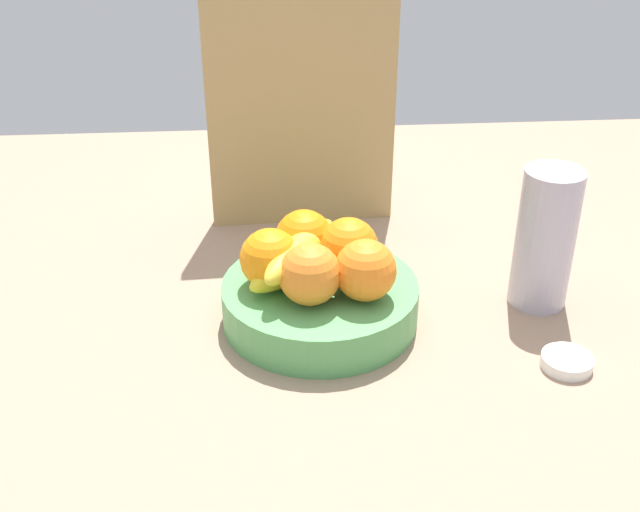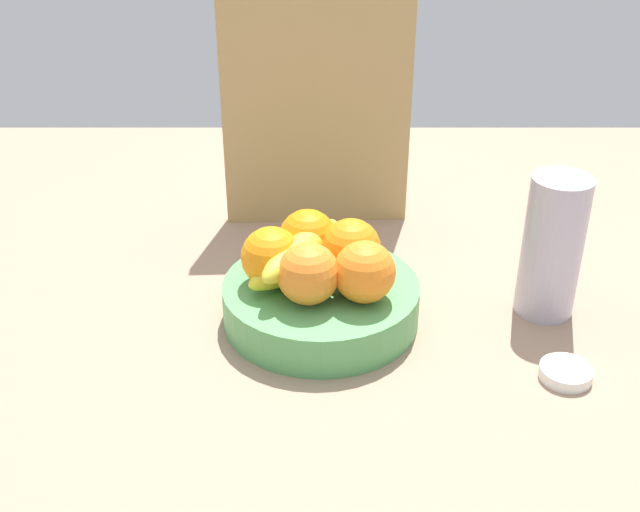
{
  "view_description": "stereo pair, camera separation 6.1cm",
  "coord_description": "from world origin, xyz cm",
  "px_view_note": "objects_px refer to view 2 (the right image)",
  "views": [
    {
      "loc": [
        -2.27,
        -84.02,
        57.42
      ],
      "look_at": [
        3.99,
        0.52,
        9.32
      ],
      "focal_mm": 44.81,
      "sensor_mm": 36.0,
      "label": 1
    },
    {
      "loc": [
        3.88,
        -84.25,
        57.42
      ],
      "look_at": [
        3.99,
        0.52,
        9.32
      ],
      "focal_mm": 44.81,
      "sensor_mm": 36.0,
      "label": 2
    }
  ],
  "objects_px": {
    "banana_bunch": "(302,256)",
    "jar_lid": "(565,373)",
    "orange_back_right": "(307,274)",
    "thermos_tumbler": "(551,247)",
    "orange_center": "(307,238)",
    "cutting_board": "(315,110)",
    "fruit_bowl": "(320,302)",
    "orange_front_right": "(350,248)",
    "orange_back_left": "(270,257)",
    "orange_front_left": "(364,272)"
  },
  "relations": [
    {
      "from": "jar_lid",
      "to": "orange_back_right",
      "type": "bearing_deg",
      "value": 164.61
    },
    {
      "from": "jar_lid",
      "to": "cutting_board",
      "type": "bearing_deg",
      "value": 125.29
    },
    {
      "from": "orange_back_left",
      "to": "jar_lid",
      "type": "xyz_separation_m",
      "value": [
        0.34,
        -0.12,
        -0.08
      ]
    },
    {
      "from": "orange_front_left",
      "to": "banana_bunch",
      "type": "height_order",
      "value": "orange_front_left"
    },
    {
      "from": "orange_front_right",
      "to": "orange_back_left",
      "type": "distance_m",
      "value": 0.1
    },
    {
      "from": "orange_front_right",
      "to": "orange_center",
      "type": "bearing_deg",
      "value": 154.36
    },
    {
      "from": "orange_center",
      "to": "orange_back_right",
      "type": "xyz_separation_m",
      "value": [
        0.0,
        -0.09,
        0.0
      ]
    },
    {
      "from": "orange_back_right",
      "to": "cutting_board",
      "type": "bearing_deg",
      "value": 88.46
    },
    {
      "from": "orange_center",
      "to": "banana_bunch",
      "type": "relative_size",
      "value": 0.45
    },
    {
      "from": "banana_bunch",
      "to": "cutting_board",
      "type": "height_order",
      "value": "cutting_board"
    },
    {
      "from": "fruit_bowl",
      "to": "orange_front_left",
      "type": "distance_m",
      "value": 0.09
    },
    {
      "from": "orange_center",
      "to": "thermos_tumbler",
      "type": "distance_m",
      "value": 0.31
    },
    {
      "from": "cutting_board",
      "to": "thermos_tumbler",
      "type": "distance_m",
      "value": 0.4
    },
    {
      "from": "thermos_tumbler",
      "to": "jar_lid",
      "type": "distance_m",
      "value": 0.17
    },
    {
      "from": "orange_center",
      "to": "cutting_board",
      "type": "height_order",
      "value": "cutting_board"
    },
    {
      "from": "orange_center",
      "to": "orange_front_left",
      "type": "bearing_deg",
      "value": -50.91
    },
    {
      "from": "orange_back_left",
      "to": "thermos_tumbler",
      "type": "distance_m",
      "value": 0.35
    },
    {
      "from": "orange_back_left",
      "to": "thermos_tumbler",
      "type": "height_order",
      "value": "thermos_tumbler"
    },
    {
      "from": "banana_bunch",
      "to": "jar_lid",
      "type": "bearing_deg",
      "value": -23.98
    },
    {
      "from": "orange_front_right",
      "to": "orange_back_left",
      "type": "height_order",
      "value": "same"
    },
    {
      "from": "orange_front_left",
      "to": "fruit_bowl",
      "type": "bearing_deg",
      "value": 146.39
    },
    {
      "from": "orange_center",
      "to": "orange_back_left",
      "type": "relative_size",
      "value": 1.0
    },
    {
      "from": "banana_bunch",
      "to": "jar_lid",
      "type": "height_order",
      "value": "banana_bunch"
    },
    {
      "from": "orange_back_left",
      "to": "orange_back_right",
      "type": "relative_size",
      "value": 1.0
    },
    {
      "from": "orange_center",
      "to": "cutting_board",
      "type": "distance_m",
      "value": 0.25
    },
    {
      "from": "fruit_bowl",
      "to": "cutting_board",
      "type": "relative_size",
      "value": 0.69
    },
    {
      "from": "banana_bunch",
      "to": "thermos_tumbler",
      "type": "height_order",
      "value": "thermos_tumbler"
    },
    {
      "from": "thermos_tumbler",
      "to": "jar_lid",
      "type": "height_order",
      "value": "thermos_tumbler"
    },
    {
      "from": "fruit_bowl",
      "to": "cutting_board",
      "type": "xyz_separation_m",
      "value": [
        -0.01,
        0.29,
        0.15
      ]
    },
    {
      "from": "orange_back_right",
      "to": "banana_bunch",
      "type": "relative_size",
      "value": 0.45
    },
    {
      "from": "orange_center",
      "to": "jar_lid",
      "type": "relative_size",
      "value": 1.25
    },
    {
      "from": "orange_front_right",
      "to": "orange_back_left",
      "type": "xyz_separation_m",
      "value": [
        -0.1,
        -0.02,
        0.0
      ]
    },
    {
      "from": "orange_center",
      "to": "orange_back_right",
      "type": "relative_size",
      "value": 1.0
    },
    {
      "from": "orange_front_right",
      "to": "fruit_bowl",
      "type": "bearing_deg",
      "value": -147.62
    },
    {
      "from": "thermos_tumbler",
      "to": "orange_front_left",
      "type": "bearing_deg",
      "value": -166.4
    },
    {
      "from": "orange_front_left",
      "to": "jar_lid",
      "type": "bearing_deg",
      "value": -20.49
    },
    {
      "from": "orange_back_right",
      "to": "cutting_board",
      "type": "xyz_separation_m",
      "value": [
        0.01,
        0.32,
        0.09
      ]
    },
    {
      "from": "orange_back_right",
      "to": "jar_lid",
      "type": "xyz_separation_m",
      "value": [
        0.3,
        -0.08,
        -0.08
      ]
    },
    {
      "from": "orange_back_left",
      "to": "thermos_tumbler",
      "type": "xyz_separation_m",
      "value": [
        0.35,
        0.02,
        0.0
      ]
    },
    {
      "from": "fruit_bowl",
      "to": "thermos_tumbler",
      "type": "bearing_deg",
      "value": 4.57
    },
    {
      "from": "orange_center",
      "to": "cutting_board",
      "type": "bearing_deg",
      "value": 87.46
    },
    {
      "from": "cutting_board",
      "to": "banana_bunch",
      "type": "bearing_deg",
      "value": -96.18
    },
    {
      "from": "orange_back_right",
      "to": "cutting_board",
      "type": "distance_m",
      "value": 0.34
    },
    {
      "from": "orange_back_right",
      "to": "thermos_tumbler",
      "type": "bearing_deg",
      "value": 11.45
    },
    {
      "from": "orange_front_right",
      "to": "orange_back_right",
      "type": "height_order",
      "value": "same"
    },
    {
      "from": "orange_back_right",
      "to": "banana_bunch",
      "type": "height_order",
      "value": "orange_back_right"
    },
    {
      "from": "fruit_bowl",
      "to": "jar_lid",
      "type": "height_order",
      "value": "fruit_bowl"
    },
    {
      "from": "fruit_bowl",
      "to": "orange_front_right",
      "type": "relative_size",
      "value": 3.28
    },
    {
      "from": "orange_back_left",
      "to": "orange_back_right",
      "type": "height_order",
      "value": "same"
    },
    {
      "from": "orange_back_left",
      "to": "fruit_bowl",
      "type": "bearing_deg",
      "value": -1.75
    }
  ]
}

